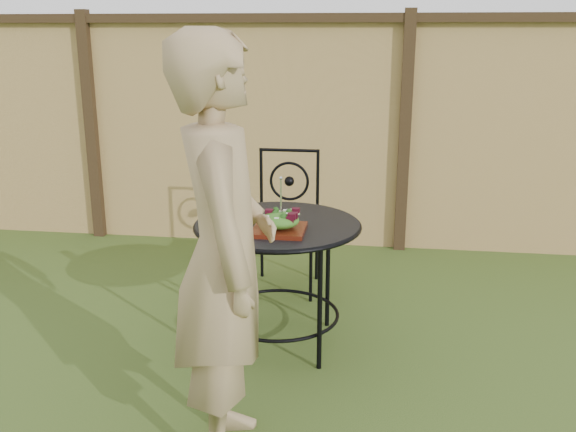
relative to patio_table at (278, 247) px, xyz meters
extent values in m
plane|color=#294415|center=(-0.56, -0.37, -0.59)|extent=(60.00, 60.00, 0.00)
cube|color=#D9B26B|center=(-0.56, 1.83, 0.31)|extent=(8.00, 0.05, 1.80)
cube|color=black|center=(-0.56, 1.78, 1.24)|extent=(8.00, 0.07, 0.07)
cube|color=black|center=(-1.86, 1.78, 0.36)|extent=(0.09, 0.09, 1.90)
cube|color=black|center=(0.74, 1.78, 0.36)|extent=(0.09, 0.09, 1.90)
cylinder|color=black|center=(0.00, 0.00, 0.13)|extent=(0.90, 0.90, 0.02)
torus|color=black|center=(0.00, 0.00, 0.12)|extent=(0.92, 0.92, 0.02)
torus|color=black|center=(0.00, 0.00, -0.41)|extent=(0.70, 0.70, 0.02)
cylinder|color=black|center=(0.26, 0.26, -0.23)|extent=(0.03, 0.03, 0.71)
cylinder|color=black|center=(-0.26, 0.26, -0.23)|extent=(0.03, 0.03, 0.71)
cylinder|color=black|center=(-0.26, -0.26, -0.23)|extent=(0.03, 0.03, 0.71)
cylinder|color=black|center=(0.26, -0.26, -0.23)|extent=(0.03, 0.03, 0.71)
cube|color=black|center=(-0.08, 0.81, -0.14)|extent=(0.46, 0.46, 0.03)
cylinder|color=black|center=(-0.08, 1.02, 0.35)|extent=(0.42, 0.02, 0.02)
torus|color=black|center=(-0.08, 1.02, 0.13)|extent=(0.28, 0.02, 0.28)
cylinder|color=black|center=(-0.28, 0.61, -0.37)|extent=(0.02, 0.02, 0.44)
cylinder|color=black|center=(0.12, 0.61, -0.37)|extent=(0.02, 0.02, 0.44)
cylinder|color=black|center=(-0.28, 1.01, -0.37)|extent=(0.02, 0.02, 0.44)
cylinder|color=black|center=(0.12, 1.01, -0.37)|extent=(0.02, 0.02, 0.44)
cylinder|color=black|center=(-0.28, 1.02, 0.11)|extent=(0.02, 0.02, 0.50)
cylinder|color=black|center=(0.12, 1.02, 0.11)|extent=(0.02, 0.02, 0.50)
imported|color=#A1855C|center=(-0.06, -0.99, 0.29)|extent=(0.57, 0.73, 1.75)
cube|color=#3D0D08|center=(0.03, -0.17, 0.15)|extent=(0.27, 0.27, 0.02)
ellipsoid|color=#235614|center=(0.03, -0.17, 0.20)|extent=(0.21, 0.21, 0.08)
cylinder|color=silver|center=(0.04, -0.17, 0.33)|extent=(0.01, 0.01, 0.18)
cylinder|color=#0B8771|center=(-0.33, -0.06, 0.21)|extent=(0.08, 0.08, 0.14)
camera|label=1|loc=(0.53, -3.32, 1.15)|focal=40.00mm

